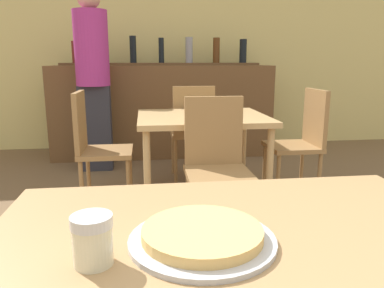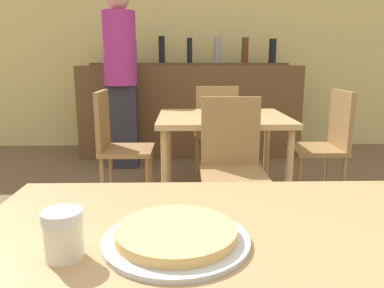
% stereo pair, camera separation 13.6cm
% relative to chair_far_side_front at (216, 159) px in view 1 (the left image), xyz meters
% --- Properties ---
extents(wall_back, '(8.00, 0.05, 2.80)m').
position_rel_chair_far_side_front_xyz_m(wall_back, '(-0.23, 2.78, 0.87)').
color(wall_back, '#EAD684').
rests_on(wall_back, ground_plane).
extents(dining_table_near, '(1.20, 0.82, 0.74)m').
position_rel_chair_far_side_front_xyz_m(dining_table_near, '(-0.23, -1.49, 0.14)').
color(dining_table_near, '#A87F51').
rests_on(dining_table_near, ground_plane).
extents(dining_table_far, '(0.99, 0.85, 0.72)m').
position_rel_chair_far_side_front_xyz_m(dining_table_far, '(-0.00, 0.59, 0.11)').
color(dining_table_far, tan).
rests_on(dining_table_far, ground_plane).
extents(bar_counter, '(2.60, 0.56, 1.08)m').
position_rel_chair_far_side_front_xyz_m(bar_counter, '(-0.23, 2.27, 0.01)').
color(bar_counter, brown).
rests_on(bar_counter, ground_plane).
extents(bar_back_shelf, '(2.39, 0.24, 0.35)m').
position_rel_chair_far_side_front_xyz_m(bar_back_shelf, '(-0.19, 2.41, 0.64)').
color(bar_back_shelf, brown).
rests_on(bar_back_shelf, bar_counter).
extents(chair_far_side_front, '(0.40, 0.40, 0.91)m').
position_rel_chair_far_side_front_xyz_m(chair_far_side_front, '(0.00, 0.00, 0.00)').
color(chair_far_side_front, olive).
rests_on(chair_far_side_front, ground_plane).
extents(chair_far_side_back, '(0.40, 0.40, 0.91)m').
position_rel_chair_far_side_front_xyz_m(chair_far_side_back, '(-0.00, 1.19, 0.00)').
color(chair_far_side_back, olive).
rests_on(chair_far_side_back, ground_plane).
extents(chair_far_side_left, '(0.40, 0.40, 0.91)m').
position_rel_chair_far_side_front_xyz_m(chair_far_side_left, '(-0.83, 0.59, 0.00)').
color(chair_far_side_left, olive).
rests_on(chair_far_side_left, ground_plane).
extents(chair_far_side_right, '(0.40, 0.40, 0.91)m').
position_rel_chair_far_side_front_xyz_m(chair_far_side_right, '(0.83, 0.59, 0.00)').
color(chair_far_side_right, olive).
rests_on(chair_far_side_right, ground_plane).
extents(pizza_tray, '(0.33, 0.33, 0.04)m').
position_rel_chair_far_side_front_xyz_m(pizza_tray, '(-0.32, -1.51, 0.23)').
color(pizza_tray, '#B7B7BC').
rests_on(pizza_tray, dining_table_near).
extents(cheese_shaker, '(0.08, 0.08, 0.10)m').
position_rel_chair_far_side_front_xyz_m(cheese_shaker, '(-0.55, -1.57, 0.27)').
color(cheese_shaker, beige).
rests_on(cheese_shaker, dining_table_near).
extents(person_standing, '(0.34, 0.34, 1.85)m').
position_rel_chair_far_side_front_xyz_m(person_standing, '(-0.96, 1.69, 0.49)').
color(person_standing, '#2D2D38').
rests_on(person_standing, ground_plane).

